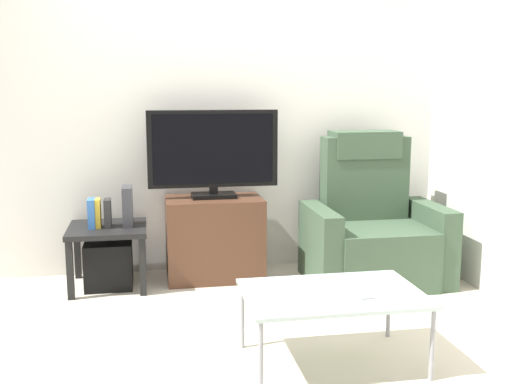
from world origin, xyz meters
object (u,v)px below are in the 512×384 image
object	(u,v)px
book_middle	(98,213)
coffee_table	(332,296)
tv_stand	(214,238)
cell_phone	(362,294)
side_table	(108,236)
game_console	(128,206)
television	(213,152)
book_leftmost	(92,213)
subwoofer_box	(109,264)
recliner_armchair	(372,230)
book_rightmost	(108,213)

from	to	relation	value
book_middle	coffee_table	bearing A→B (deg)	-49.33
tv_stand	cell_phone	world-z (taller)	tv_stand
tv_stand	book_middle	size ratio (longest dim) A/B	3.46
side_table	game_console	xyz separation A→B (m)	(0.15, 0.01, 0.21)
television	cell_phone	world-z (taller)	television
book_leftmost	book_middle	world-z (taller)	same
side_table	coffee_table	world-z (taller)	side_table
subwoofer_box	book_leftmost	world-z (taller)	book_leftmost
tv_stand	recliner_armchair	size ratio (longest dim) A/B	0.65
recliner_armchair	side_table	world-z (taller)	recliner_armchair
book_rightmost	tv_stand	bearing A→B (deg)	6.41
subwoofer_box	coffee_table	size ratio (longest dim) A/B	0.36
book_rightmost	coffee_table	xyz separation A→B (m)	(1.18, -1.45, -0.18)
television	recliner_armchair	xyz separation A→B (m)	(1.14, -0.25, -0.57)
book_middle	book_rightmost	xyz separation A→B (m)	(0.07, 0.00, -0.00)
tv_stand	game_console	size ratio (longest dim) A/B	2.52
book_rightmost	coffee_table	bearing A→B (deg)	-50.84
tv_stand	game_console	xyz separation A→B (m)	(-0.62, -0.05, 0.27)
television	game_console	xyz separation A→B (m)	(-0.62, -0.07, -0.37)
book_rightmost	coffee_table	world-z (taller)	book_rightmost
tv_stand	television	world-z (taller)	television
book_leftmost	coffee_table	xyz separation A→B (m)	(1.29, -1.45, -0.18)
side_table	recliner_armchair	bearing A→B (deg)	-4.97
side_table	game_console	bearing A→B (deg)	3.95
television	game_console	size ratio (longest dim) A/B	3.40
television	book_middle	xyz separation A→B (m)	(-0.82, -0.10, -0.40)
subwoofer_box	book_rightmost	bearing A→B (deg)	-67.47
book_middle	book_rightmost	distance (m)	0.07
recliner_armchair	subwoofer_box	distance (m)	1.92
tv_stand	cell_phone	bearing A→B (deg)	-70.89
side_table	cell_phone	distance (m)	2.03
recliner_armchair	book_leftmost	bearing A→B (deg)	176.07
television	book_rightmost	size ratio (longest dim) A/B	4.77
tv_stand	book_leftmost	world-z (taller)	book_leftmost
recliner_armchair	book_rightmost	xyz separation A→B (m)	(-1.90, 0.15, 0.16)
book_leftmost	book_middle	bearing A→B (deg)	0.00
book_rightmost	book_middle	bearing A→B (deg)	180.00
book_leftmost	tv_stand	bearing A→B (deg)	5.61
subwoofer_box	cell_phone	xyz separation A→B (m)	(1.32, -1.54, 0.22)
book_middle	cell_phone	size ratio (longest dim) A/B	1.35
book_leftmost	game_console	distance (m)	0.25
subwoofer_box	book_rightmost	size ratio (longest dim) A/B	1.65
book_rightmost	game_console	size ratio (longest dim) A/B	0.71
tv_stand	recliner_armchair	bearing A→B (deg)	-11.43
television	game_console	world-z (taller)	television
side_table	book_rightmost	distance (m)	0.17
television	cell_phone	xyz separation A→B (m)	(0.56, -1.63, -0.55)
book_leftmost	book_rightmost	distance (m)	0.11
television	side_table	bearing A→B (deg)	-173.75
tv_stand	book_rightmost	bearing A→B (deg)	-173.59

